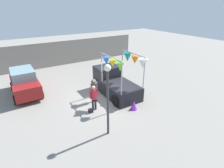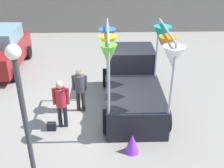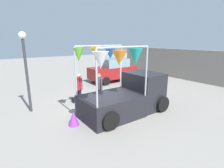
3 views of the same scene
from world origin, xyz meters
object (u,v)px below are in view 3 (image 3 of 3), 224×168
person_vendor (99,85)px  folded_kite_bundle_violet (74,118)px  vendor_truck (128,93)px  parked_car (113,70)px  street_lamp (25,61)px  person_customer (79,86)px  handbag (74,100)px

person_vendor → folded_kite_bundle_violet: person_vendor is taller
person_vendor → folded_kite_bundle_violet: bearing=-53.8°
vendor_truck → parked_car: 6.57m
street_lamp → parked_car: bearing=112.5°
person_vendor → folded_kite_bundle_violet: size_ratio=2.73×
street_lamp → folded_kite_bundle_violet: street_lamp is taller
person_customer → parked_car: bearing=125.5°
handbag → street_lamp: street_lamp is taller
person_customer → street_lamp: 2.83m
person_vendor → handbag: bearing=-127.4°
parked_car → person_vendor: 5.34m
parked_car → person_customer: size_ratio=2.41×
person_vendor → handbag: person_vendor is taller
vendor_truck → street_lamp: (-2.77, -3.78, 1.53)m
parked_car → vendor_truck: bearing=-29.9°
vendor_truck → person_vendor: vendor_truck is taller
person_customer → handbag: (-0.35, -0.20, -0.86)m
vendor_truck → person_customer: 2.75m
person_customer → street_lamp: size_ratio=0.45×
person_customer → person_vendor: person_customer is taller
folded_kite_bundle_violet → person_vendor: bearing=126.2°
street_lamp → folded_kite_bundle_violet: bearing=23.4°
parked_car → handbag: parked_car is taller
handbag → folded_kite_bundle_violet: (2.50, -1.09, 0.16)m
vendor_truck → folded_kite_bundle_violet: bearing=-94.8°
vendor_truck → person_vendor: size_ratio=2.54×
handbag → vendor_truck: bearing=30.2°
parked_car → street_lamp: street_lamp is taller
street_lamp → person_vendor: bearing=74.6°
folded_kite_bundle_violet → handbag: bearing=156.4°
vendor_truck → street_lamp: street_lamp is taller
person_vendor → folded_kite_bundle_violet: 2.84m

